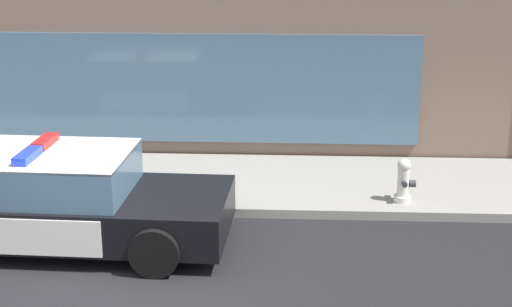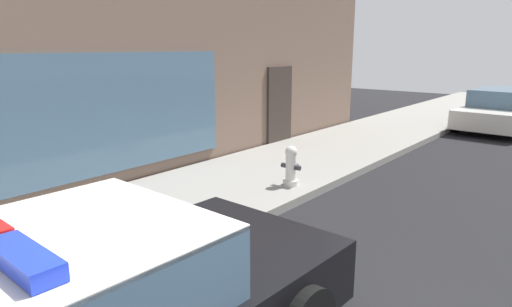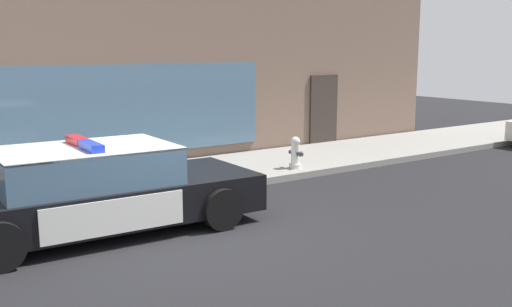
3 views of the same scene
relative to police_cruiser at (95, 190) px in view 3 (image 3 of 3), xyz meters
name	(u,v)px [view 3 (image 3 of 3)]	position (x,y,z in m)	size (l,w,h in m)	color
ground	(195,234)	(1.23, -0.96, -0.68)	(48.00, 48.00, 0.00)	black
sidewalk	(110,186)	(1.23, 2.58, -0.61)	(48.00, 2.95, 0.15)	gray
storefront_building	(52,8)	(2.22, 9.22, 3.34)	(20.29, 10.32, 8.05)	#7A6051
police_cruiser	(95,190)	(0.00, 0.00, 0.00)	(5.11, 2.29, 1.49)	black
fire_hydrant	(295,153)	(5.29, 1.59, -0.18)	(0.34, 0.39, 0.73)	silver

